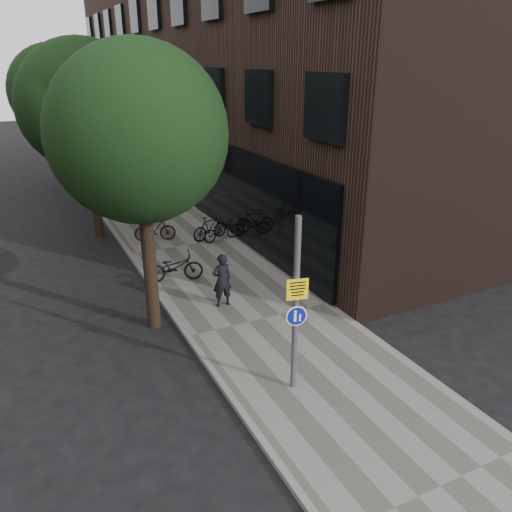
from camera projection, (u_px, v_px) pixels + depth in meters
ground at (321, 389)px, 11.33m from camera, size 120.00×120.00×0.00m
sidewalk at (187, 246)px, 19.73m from camera, size 4.50×60.00×0.12m
curb_edge at (130, 255)px, 18.80m from camera, size 0.15×60.00×0.13m
building_right_dark_brick at (245, 22)px, 29.82m from camera, size 12.00×40.00×18.00m
street_tree_near at (141, 140)px, 12.26m from camera, size 4.40×4.40×7.50m
street_tree_mid at (86, 110)px, 19.33m from camera, size 5.00×5.00×7.80m
street_tree_far at (59, 95)px, 26.83m from camera, size 5.00×5.00×7.80m
signpost at (296, 306)px, 10.48m from camera, size 0.46×0.13×4.01m
pedestrian at (222, 280)px, 14.61m from camera, size 0.60×0.40×1.64m
parked_bike_facade_near at (221, 230)px, 20.06m from camera, size 1.75×0.92×0.87m
parked_bike_facade_far at (210, 228)px, 20.14m from camera, size 1.70×0.86×0.99m
parked_bike_curb_near at (174, 267)px, 16.36m from camera, size 1.97×1.10×0.98m
parked_bike_curb_far at (155, 229)px, 19.98m from camera, size 1.69×0.86×0.98m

